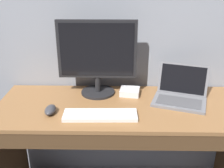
% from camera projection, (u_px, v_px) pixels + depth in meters
% --- Properties ---
extents(desk, '(1.55, 0.59, 0.78)m').
position_uv_depth(desk, '(122.00, 136.00, 1.72)').
color(desk, olive).
rests_on(desk, ground).
extents(laptop_space_gray, '(0.38, 0.35, 0.21)m').
position_uv_depth(laptop_space_gray, '(180.00, 94.00, 1.69)').
color(laptop_space_gray, slate).
rests_on(laptop_space_gray, desk).
extents(external_monitor, '(0.50, 0.22, 0.49)m').
position_uv_depth(external_monitor, '(97.00, 56.00, 1.70)').
color(external_monitor, black).
rests_on(external_monitor, desk).
extents(wired_keyboard, '(0.42, 0.13, 0.02)m').
position_uv_depth(wired_keyboard, '(100.00, 115.00, 1.51)').
color(wired_keyboard, white).
rests_on(wired_keyboard, desk).
extents(computer_mouse, '(0.06, 0.11, 0.04)m').
position_uv_depth(computer_mouse, '(50.00, 110.00, 1.55)').
color(computer_mouse, '#38383D').
rests_on(computer_mouse, desk).
extents(external_drive_box, '(0.14, 0.13, 0.04)m').
position_uv_depth(external_drive_box, '(130.00, 92.00, 1.79)').
color(external_drive_box, silver).
rests_on(external_drive_box, desk).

